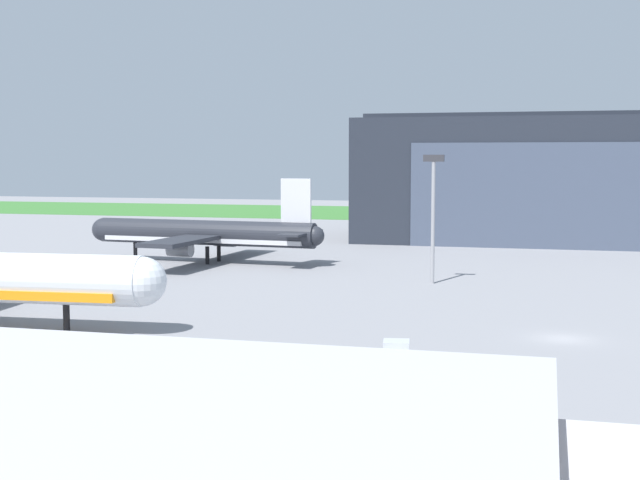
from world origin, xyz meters
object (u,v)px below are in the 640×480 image
airliner_far_left (205,234)px  ops_van (396,359)px  apron_light_mast (433,206)px  maintenance_hangar (618,180)px

airliner_far_left → ops_van: size_ratio=7.56×
ops_van → apron_light_mast: bearing=94.2°
ops_van → apron_light_mast: 44.77m
ops_van → apron_light_mast: apron_light_mast is taller
airliner_far_left → ops_van: 67.41m
maintenance_hangar → airliner_far_left: (-57.70, -45.62, -6.73)m
maintenance_hangar → apron_light_mast: 63.08m
airliner_far_left → maintenance_hangar: bearing=38.3°
airliner_far_left → ops_van: (36.64, -56.50, -2.94)m
maintenance_hangar → ops_van: maintenance_hangar is taller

